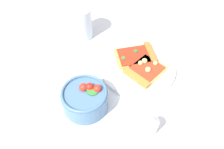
% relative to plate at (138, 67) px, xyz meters
% --- Properties ---
extents(ground_plane, '(2.40, 2.40, 0.00)m').
position_rel_plate_xyz_m(ground_plane, '(0.02, 0.03, -0.01)').
color(ground_plane, silver).
rests_on(ground_plane, ground).
extents(plate, '(0.25, 0.25, 0.01)m').
position_rel_plate_xyz_m(plate, '(0.00, 0.00, 0.00)').
color(plate, white).
rests_on(plate, ground_plane).
extents(pizza_slice_near, '(0.12, 0.10, 0.02)m').
position_rel_plate_xyz_m(pizza_slice_near, '(-0.01, -0.03, 0.01)').
color(pizza_slice_near, '#E5B256').
rests_on(pizza_slice_near, plate).
extents(pizza_slice_far, '(0.16, 0.15, 0.02)m').
position_rel_plate_xyz_m(pizza_slice_far, '(0.03, 0.03, 0.01)').
color(pizza_slice_far, gold).
rests_on(pizza_slice_far, plate).
extents(salad_bowl, '(0.13, 0.13, 0.08)m').
position_rel_plate_xyz_m(salad_bowl, '(-0.21, 0.03, 0.03)').
color(salad_bowl, '#4C7299').
rests_on(salad_bowl, ground_plane).
extents(soda_glass, '(0.08, 0.08, 0.12)m').
position_rel_plate_xyz_m(soda_glass, '(0.00, 0.25, 0.05)').
color(soda_glass, silver).
rests_on(soda_glass, ground_plane).
extents(pepper_shaker, '(0.03, 0.03, 0.07)m').
position_rel_plate_xyz_m(pepper_shaker, '(-0.16, -0.16, 0.03)').
color(pepper_shaker, silver).
rests_on(pepper_shaker, ground_plane).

